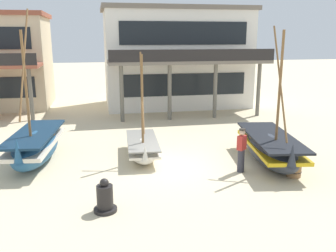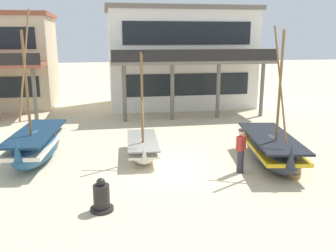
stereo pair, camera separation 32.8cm
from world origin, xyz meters
name	(u,v)px [view 1 (the left image)]	position (x,y,z in m)	size (l,w,h in m)	color
ground_plane	(173,166)	(0.00, 0.00, 0.00)	(120.00, 120.00, 0.00)	beige
fishing_boat_near_left	(36,146)	(-5.35, 1.56, 0.70)	(2.03, 4.69, 6.03)	#23517A
fishing_boat_centre_large	(270,148)	(3.94, -0.35, 0.64)	(2.33, 4.95, 5.40)	#2D333D
fishing_boat_far_right	(142,147)	(-1.04, 1.35, 0.45)	(1.45, 3.60, 4.39)	silver
fisherman_by_hull	(241,151)	(2.39, -1.07, 0.83)	(0.42, 0.39, 1.68)	#33333D
capstan_winch	(105,198)	(-2.73, -3.32, 0.40)	(0.69, 0.69, 1.02)	black
wooden_barrel	(294,167)	(4.13, -1.89, 0.35)	(0.56, 0.56, 0.70)	olive
harbor_building_main	(176,57)	(2.97, 12.93, 3.51)	(10.53, 7.90, 7.00)	white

